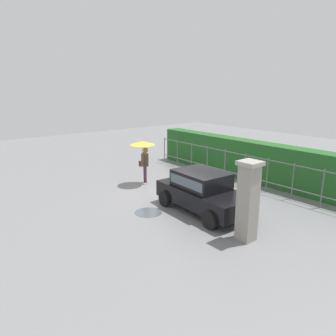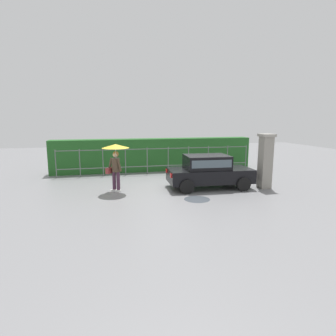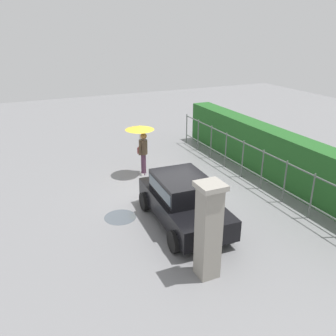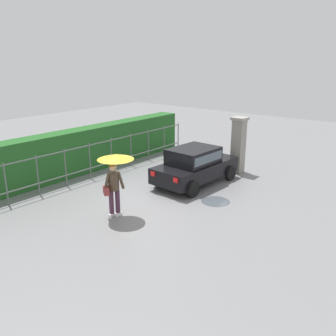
# 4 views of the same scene
# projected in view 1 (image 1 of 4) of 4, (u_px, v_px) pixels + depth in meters

# --- Properties ---
(ground_plane) EXTENTS (40.00, 40.00, 0.00)m
(ground_plane) POSITION_uv_depth(u_px,v_px,m) (180.00, 196.00, 13.29)
(ground_plane) COLOR slate
(car) EXTENTS (3.81, 2.00, 1.48)m
(car) POSITION_uv_depth(u_px,v_px,m) (202.00, 190.00, 11.49)
(car) COLOR black
(car) RESTS_ON ground
(pedestrian) EXTENTS (1.12, 1.12, 2.04)m
(pedestrian) POSITION_uv_depth(u_px,v_px,m) (143.00, 152.00, 14.50)
(pedestrian) COLOR #47283D
(pedestrian) RESTS_ON ground
(gate_pillar) EXTENTS (0.60, 0.60, 2.42)m
(gate_pillar) POSITION_uv_depth(u_px,v_px,m) (248.00, 200.00, 9.18)
(gate_pillar) COLOR gray
(gate_pillar) RESTS_ON ground
(fence_section) EXTENTS (10.83, 0.05, 1.50)m
(fence_section) POSITION_uv_depth(u_px,v_px,m) (234.00, 166.00, 14.93)
(fence_section) COLOR #59605B
(fence_section) RESTS_ON ground
(hedge_row) EXTENTS (11.78, 0.90, 1.90)m
(hedge_row) POSITION_uv_depth(u_px,v_px,m) (249.00, 160.00, 15.54)
(hedge_row) COLOR #235B23
(hedge_row) RESTS_ON ground
(puddle_near) EXTENTS (1.01, 1.01, 0.00)m
(puddle_near) POSITION_uv_depth(u_px,v_px,m) (148.00, 213.00, 11.50)
(puddle_near) COLOR #4C545B
(puddle_near) RESTS_ON ground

